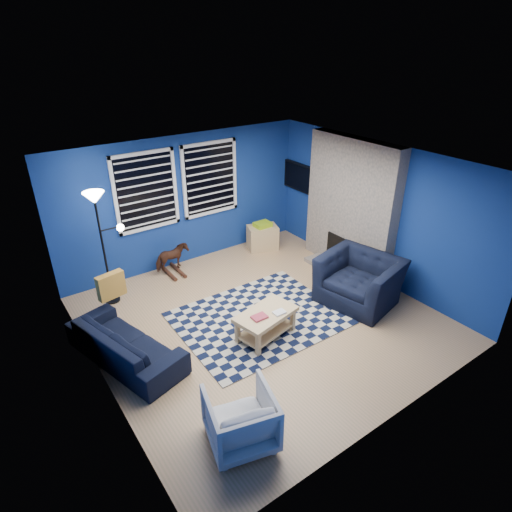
{
  "coord_description": "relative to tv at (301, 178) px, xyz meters",
  "views": [
    {
      "loc": [
        -3.33,
        -4.53,
        4.08
      ],
      "look_at": [
        0.1,
        0.3,
        0.99
      ],
      "focal_mm": 30.0,
      "sensor_mm": 36.0,
      "label": 1
    }
  ],
  "objects": [
    {
      "name": "cabinet",
      "position": [
        -0.94,
        0.06,
        -1.14
      ],
      "size": [
        0.71,
        0.58,
        0.6
      ],
      "rotation": [
        0.0,
        0.0,
        -0.34
      ],
      "color": "#DDB17C",
      "rests_on": "floor"
    },
    {
      "name": "throw_pillow",
      "position": [
        -4.4,
        -0.84,
        -0.66
      ],
      "size": [
        0.43,
        0.2,
        0.4
      ],
      "primitive_type": "cube",
      "rotation": [
        0.0,
        0.0,
        0.19
      ],
      "color": "#C0832D",
      "rests_on": "sofa"
    },
    {
      "name": "fireplace",
      "position": [
        -0.09,
        -1.5,
        -0.2
      ],
      "size": [
        0.65,
        2.0,
        2.5
      ],
      "color": "gray",
      "rests_on": "floor"
    },
    {
      "name": "floor",
      "position": [
        -2.45,
        -2.0,
        -1.4
      ],
      "size": [
        5.0,
        5.0,
        0.0
      ],
      "primitive_type": "plane",
      "color": "tan",
      "rests_on": "ground"
    },
    {
      "name": "rug",
      "position": [
        -2.49,
        -1.96,
        -1.39
      ],
      "size": [
        2.54,
        2.05,
        0.02
      ],
      "primitive_type": "cube",
      "rotation": [
        0.0,
        0.0,
        -0.02
      ],
      "color": "black",
      "rests_on": "floor"
    },
    {
      "name": "sofa",
      "position": [
        -4.55,
        -1.67,
        -1.13
      ],
      "size": [
        1.99,
        1.21,
        0.54
      ],
      "primitive_type": "imported",
      "rotation": [
        0.0,
        0.0,
        1.85
      ],
      "color": "black",
      "rests_on": "floor"
    },
    {
      "name": "tv",
      "position": [
        0.0,
        0.0,
        0.0
      ],
      "size": [
        0.07,
        1.0,
        0.58
      ],
      "color": "black",
      "rests_on": "wall_right"
    },
    {
      "name": "wall_back",
      "position": [
        -2.45,
        0.5,
        -0.15
      ],
      "size": [
        5.0,
        0.0,
        5.0
      ],
      "primitive_type": "plane",
      "rotation": [
        1.57,
        0.0,
        0.0
      ],
      "color": "navy",
      "rests_on": "floor"
    },
    {
      "name": "coffee_table",
      "position": [
        -2.67,
        -2.4,
        -1.08
      ],
      "size": [
        1.01,
        0.71,
        0.46
      ],
      "rotation": [
        0.0,
        0.0,
        0.21
      ],
      "color": "#DDB17C",
      "rests_on": "rug"
    },
    {
      "name": "window_right",
      "position": [
        -1.9,
        0.46,
        0.2
      ],
      "size": [
        1.17,
        0.06,
        1.42
      ],
      "color": "black",
      "rests_on": "wall_back"
    },
    {
      "name": "wall_left",
      "position": [
        -4.95,
        -2.0,
        -0.15
      ],
      "size": [
        0.0,
        5.0,
        5.0
      ],
      "primitive_type": "plane",
      "rotation": [
        1.57,
        0.0,
        1.57
      ],
      "color": "navy",
      "rests_on": "floor"
    },
    {
      "name": "wall_right",
      "position": [
        0.05,
        -2.0,
        -0.15
      ],
      "size": [
        0.0,
        5.0,
        5.0
      ],
      "primitive_type": "plane",
      "rotation": [
        1.57,
        0.0,
        -1.57
      ],
      "color": "navy",
      "rests_on": "floor"
    },
    {
      "name": "rocking_horse",
      "position": [
        -2.96,
        0.18,
        -1.07
      ],
      "size": [
        0.33,
        0.64,
        0.52
      ],
      "primitive_type": "imported",
      "rotation": [
        0.0,
        0.0,
        1.65
      ],
      "color": "#422715",
      "rests_on": "floor"
    },
    {
      "name": "armchair_big",
      "position": [
        -0.8,
        -2.5,
        -1.0
      ],
      "size": [
        1.45,
        1.33,
        0.8
      ],
      "primitive_type": "imported",
      "rotation": [
        0.0,
        0.0,
        -1.34
      ],
      "color": "black",
      "rests_on": "floor"
    },
    {
      "name": "window_left",
      "position": [
        -3.2,
        0.46,
        0.2
      ],
      "size": [
        1.17,
        0.06,
        1.42
      ],
      "color": "black",
      "rests_on": "wall_back"
    },
    {
      "name": "floor_lamp",
      "position": [
        -4.2,
        -0.09,
        0.2
      ],
      "size": [
        0.53,
        0.33,
        1.96
      ],
      "color": "black",
      "rests_on": "floor"
    },
    {
      "name": "ceiling",
      "position": [
        -2.45,
        -2.0,
        1.1
      ],
      "size": [
        5.0,
        5.0,
        0.0
      ],
      "primitive_type": "plane",
      "rotation": [
        3.14,
        0.0,
        0.0
      ],
      "color": "white",
      "rests_on": "wall_back"
    },
    {
      "name": "armchair_bent",
      "position": [
        -3.99,
        -3.72,
        -1.06
      ],
      "size": [
        0.88,
        0.9,
        0.67
      ],
      "primitive_type": "imported",
      "rotation": [
        0.0,
        0.0,
        2.88
      ],
      "color": "gray",
      "rests_on": "floor"
    }
  ]
}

